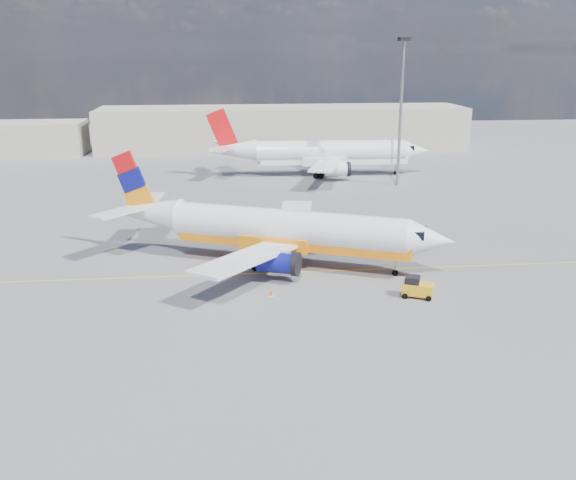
{
  "coord_description": "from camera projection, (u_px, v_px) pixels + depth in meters",
  "views": [
    {
      "loc": [
        -6.89,
        -49.61,
        18.8
      ],
      "look_at": [
        -1.63,
        1.2,
        3.5
      ],
      "focal_mm": 40.0,
      "sensor_mm": 36.0,
      "label": 1
    }
  ],
  "objects": [
    {
      "name": "taxi_line",
      "position": [
        304.0,
        272.0,
        56.2
      ],
      "size": [
        70.0,
        0.15,
        0.01
      ],
      "primitive_type": "cube",
      "color": "yellow",
      "rests_on": "ground"
    },
    {
      "name": "ground",
      "position": [
        309.0,
        284.0,
        53.35
      ],
      "size": [
        240.0,
        240.0,
        0.0
      ],
      "primitive_type": "plane",
      "color": "#5C5C61",
      "rests_on": "ground"
    },
    {
      "name": "main_jet",
      "position": [
        278.0,
        229.0,
        57.37
      ],
      "size": [
        31.71,
        23.89,
        9.76
      ],
      "rotation": [
        0.0,
        0.0,
        -0.41
      ],
      "color": "white",
      "rests_on": "ground"
    },
    {
      "name": "gse_tug",
      "position": [
        417.0,
        288.0,
        50.28
      ],
      "size": [
        2.67,
        2.23,
        1.68
      ],
      "rotation": [
        0.0,
        0.0,
        -0.4
      ],
      "color": "black",
      "rests_on": "ground"
    },
    {
      "name": "traffic_cone",
      "position": [
        271.0,
        293.0,
        50.7
      ],
      "size": [
        0.36,
        0.36,
        0.51
      ],
      "color": "white",
      "rests_on": "ground"
    },
    {
      "name": "terminal_annex",
      "position": [
        11.0,
        139.0,
        116.65
      ],
      "size": [
        26.0,
        10.0,
        6.0
      ],
      "primitive_type": "cube",
      "color": "#BDB6A3",
      "rests_on": "ground"
    },
    {
      "name": "floodlight_mast",
      "position": [
        401.0,
        99.0,
        88.28
      ],
      "size": [
        1.48,
        1.48,
        20.24
      ],
      "color": "#96959D",
      "rests_on": "ground"
    },
    {
      "name": "second_jet",
      "position": [
        323.0,
        153.0,
        97.82
      ],
      "size": [
        34.11,
        26.96,
        10.34
      ],
      "rotation": [
        0.0,
        0.0,
        -0.04
      ],
      "color": "white",
      "rests_on": "ground"
    },
    {
      "name": "terminal_main",
      "position": [
        283.0,
        128.0,
        124.16
      ],
      "size": [
        70.0,
        14.0,
        8.0
      ],
      "primitive_type": "cube",
      "color": "#BDB6A3",
      "rests_on": "ground"
    }
  ]
}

